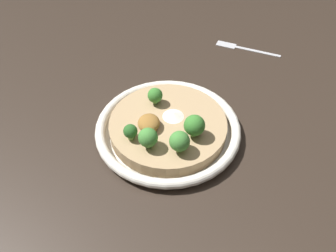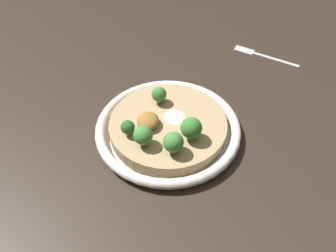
{
  "view_description": "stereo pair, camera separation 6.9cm",
  "coord_description": "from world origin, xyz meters",
  "px_view_note": "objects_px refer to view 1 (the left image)",
  "views": [
    {
      "loc": [
        0.48,
        0.01,
        0.51
      ],
      "look_at": [
        0.0,
        0.0,
        0.02
      ],
      "focal_mm": 35.0,
      "sensor_mm": 36.0,
      "label": 1
    },
    {
      "loc": [
        0.47,
        0.08,
        0.51
      ],
      "look_at": [
        0.0,
        0.0,
        0.02
      ],
      "focal_mm": 35.0,
      "sensor_mm": 36.0,
      "label": 2
    }
  ],
  "objects_px": {
    "broccoli_right": "(148,138)",
    "broccoli_front_right": "(130,132)",
    "broccoli_back": "(194,126)",
    "broccoli_left": "(155,96)",
    "fork_utensil": "(241,48)",
    "risotto_bowl": "(168,127)",
    "broccoli_back_right": "(180,141)"
  },
  "relations": [
    {
      "from": "broccoli_back_right",
      "to": "broccoli_left",
      "type": "height_order",
      "value": "broccoli_back_right"
    },
    {
      "from": "broccoli_back",
      "to": "broccoli_back_right",
      "type": "height_order",
      "value": "broccoli_back"
    },
    {
      "from": "broccoli_left",
      "to": "broccoli_front_right",
      "type": "bearing_deg",
      "value": -21.97
    },
    {
      "from": "broccoli_right",
      "to": "broccoli_front_right",
      "type": "relative_size",
      "value": 1.33
    },
    {
      "from": "broccoli_back",
      "to": "broccoli_right",
      "type": "distance_m",
      "value": 0.09
    },
    {
      "from": "broccoli_back",
      "to": "broccoli_front_right",
      "type": "distance_m",
      "value": 0.12
    },
    {
      "from": "broccoli_back",
      "to": "broccoli_front_right",
      "type": "relative_size",
      "value": 1.47
    },
    {
      "from": "broccoli_right",
      "to": "risotto_bowl",
      "type": "bearing_deg",
      "value": 153.3
    },
    {
      "from": "risotto_bowl",
      "to": "broccoli_right",
      "type": "distance_m",
      "value": 0.09
    },
    {
      "from": "broccoli_front_right",
      "to": "fork_utensil",
      "type": "relative_size",
      "value": 0.19
    },
    {
      "from": "broccoli_back_right",
      "to": "broccoli_front_right",
      "type": "bearing_deg",
      "value": -107.38
    },
    {
      "from": "broccoli_right",
      "to": "fork_utensil",
      "type": "xyz_separation_m",
      "value": [
        -0.41,
        0.23,
        -0.06
      ]
    },
    {
      "from": "risotto_bowl",
      "to": "broccoli_back",
      "type": "xyz_separation_m",
      "value": [
        0.04,
        0.05,
        0.05
      ]
    },
    {
      "from": "broccoli_back",
      "to": "broccoli_right",
      "type": "bearing_deg",
      "value": -70.12
    },
    {
      "from": "broccoli_left",
      "to": "fork_utensil",
      "type": "xyz_separation_m",
      "value": [
        -0.28,
        0.23,
        -0.06
      ]
    },
    {
      "from": "risotto_bowl",
      "to": "broccoli_back_right",
      "type": "distance_m",
      "value": 0.09
    },
    {
      "from": "broccoli_back",
      "to": "broccoli_right",
      "type": "relative_size",
      "value": 1.11
    },
    {
      "from": "broccoli_back",
      "to": "fork_utensil",
      "type": "xyz_separation_m",
      "value": [
        -0.37,
        0.15,
        -0.06
      ]
    },
    {
      "from": "broccoli_left",
      "to": "broccoli_front_right",
      "type": "xyz_separation_m",
      "value": [
        0.1,
        -0.04,
        -0.0
      ]
    },
    {
      "from": "broccoli_right",
      "to": "fork_utensil",
      "type": "bearing_deg",
      "value": 150.07
    },
    {
      "from": "broccoli_back_right",
      "to": "broccoli_right",
      "type": "height_order",
      "value": "broccoli_back_right"
    },
    {
      "from": "broccoli_right",
      "to": "broccoli_front_right",
      "type": "bearing_deg",
      "value": -120.83
    },
    {
      "from": "risotto_bowl",
      "to": "broccoli_front_right",
      "type": "height_order",
      "value": "broccoli_front_right"
    },
    {
      "from": "broccoli_back",
      "to": "risotto_bowl",
      "type": "bearing_deg",
      "value": -126.82
    },
    {
      "from": "risotto_bowl",
      "to": "broccoli_right",
      "type": "height_order",
      "value": "broccoli_right"
    },
    {
      "from": "broccoli_left",
      "to": "fork_utensil",
      "type": "bearing_deg",
      "value": 140.95
    },
    {
      "from": "broccoli_left",
      "to": "broccoli_back_right",
      "type": "bearing_deg",
      "value": 21.46
    },
    {
      "from": "broccoli_right",
      "to": "broccoli_front_right",
      "type": "distance_m",
      "value": 0.04
    },
    {
      "from": "broccoli_back_right",
      "to": "fork_utensil",
      "type": "bearing_deg",
      "value": 157.1
    },
    {
      "from": "broccoli_back",
      "to": "broccoli_left",
      "type": "height_order",
      "value": "broccoli_back"
    },
    {
      "from": "broccoli_front_right",
      "to": "broccoli_left",
      "type": "bearing_deg",
      "value": 158.03
    },
    {
      "from": "broccoli_front_right",
      "to": "broccoli_back_right",
      "type": "bearing_deg",
      "value": 72.62
    }
  ]
}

